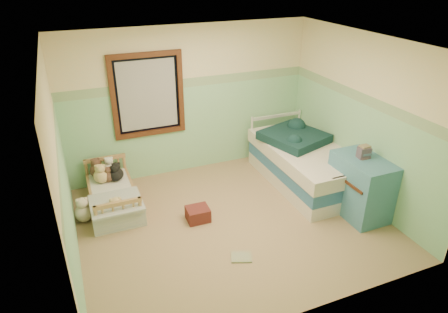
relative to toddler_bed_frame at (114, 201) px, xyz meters
name	(u,v)px	position (x,y,z in m)	size (l,w,h in m)	color
floor	(231,222)	(1.50, -1.05, -0.09)	(4.20, 3.60, 0.02)	#967754
ceiling	(233,44)	(1.50, -1.05, 2.43)	(4.20, 3.60, 0.02)	white
wall_back	(190,101)	(1.50, 0.75, 1.17)	(4.20, 0.04, 2.50)	beige
wall_front	(309,217)	(1.50, -2.85, 1.17)	(4.20, 0.04, 2.50)	beige
wall_left	(61,172)	(-0.60, -1.05, 1.17)	(0.04, 3.60, 2.50)	beige
wall_right	(362,120)	(3.60, -1.05, 1.17)	(0.04, 3.60, 2.50)	beige
wainscot_mint	(191,129)	(1.50, 0.74, 0.67)	(4.20, 0.01, 1.50)	#8AC88E
border_strip	(189,83)	(1.50, 0.74, 1.49)	(4.20, 0.01, 0.15)	#417850
window_frame	(148,95)	(0.80, 0.71, 1.37)	(1.16, 0.06, 1.36)	#361A0E
window_blinds	(148,95)	(0.80, 0.72, 1.37)	(0.92, 0.01, 1.12)	#B7B7B3
toddler_bed_frame	(114,201)	(0.00, 0.00, 0.00)	(0.66, 1.31, 0.17)	olive
toddler_mattress	(112,193)	(0.00, 0.00, 0.14)	(0.60, 1.26, 0.12)	white
patchwork_quilt	(116,203)	(0.00, -0.41, 0.22)	(0.71, 0.66, 0.03)	#5D82BF
plush_bed_brown	(97,170)	(-0.15, 0.50, 0.31)	(0.22, 0.22, 0.22)	brown
plush_bed_white	(110,168)	(0.05, 0.50, 0.31)	(0.21, 0.21, 0.21)	white
plush_bed_tan	(102,176)	(-0.10, 0.28, 0.31)	(0.21, 0.21, 0.21)	#E1BF7E
plush_bed_dark	(117,174)	(0.13, 0.28, 0.30)	(0.20, 0.20, 0.20)	black
plush_floor_cream	(84,213)	(-0.45, -0.22, 0.04)	(0.26, 0.26, 0.26)	beige
plush_floor_tan	(117,213)	(0.00, -0.41, 0.05)	(0.26, 0.26, 0.26)	#E1BF7E
twin_bed_frame	(303,177)	(3.05, -0.49, 0.03)	(1.03, 2.07, 0.22)	silver
twin_boxspring	(304,165)	(3.05, -0.49, 0.25)	(1.03, 2.07, 0.22)	#255685
twin_mattress	(305,153)	(3.05, -0.49, 0.47)	(1.07, 2.11, 0.22)	silver
teal_blanket	(294,137)	(3.00, -0.19, 0.65)	(0.88, 0.93, 0.14)	#112C31
dresser	(360,187)	(3.32, -1.54, 0.36)	(0.55, 0.89, 0.89)	teal
book_stack	(364,153)	(3.32, -1.49, 0.88)	(0.16, 0.13, 0.16)	brown
red_pillow	(198,214)	(1.07, -0.83, 0.02)	(0.32, 0.28, 0.20)	maroon
floor_book	(241,257)	(1.31, -1.81, -0.07)	(0.26, 0.20, 0.02)	gold
extra_plush_0	(116,175)	(0.10, 0.25, 0.30)	(0.19, 0.19, 0.19)	black
extra_plush_1	(108,177)	(-0.01, 0.27, 0.29)	(0.17, 0.17, 0.17)	brown
extra_plush_2	(100,176)	(-0.12, 0.31, 0.31)	(0.20, 0.20, 0.20)	#E1BF7E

